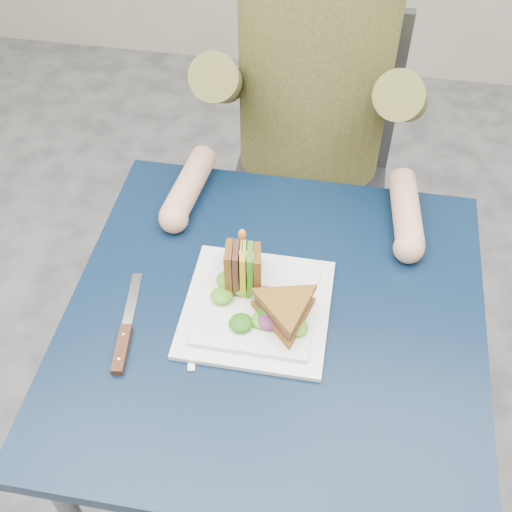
% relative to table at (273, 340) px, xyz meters
% --- Properties ---
extents(ground, '(4.00, 4.00, 0.00)m').
position_rel_table_xyz_m(ground, '(0.00, 0.00, -0.65)').
color(ground, '#505053').
rests_on(ground, ground).
extents(table, '(0.75, 0.75, 0.73)m').
position_rel_table_xyz_m(table, '(0.00, 0.00, 0.00)').
color(table, black).
rests_on(table, ground).
extents(chair, '(0.42, 0.40, 0.93)m').
position_rel_table_xyz_m(chair, '(0.00, 0.67, -0.11)').
color(chair, '#47474C').
rests_on(chair, ground).
extents(diner, '(0.54, 0.59, 0.74)m').
position_rel_table_xyz_m(diner, '(-0.00, 0.56, 0.26)').
color(diner, '#504F24').
rests_on(diner, chair).
extents(plate, '(0.26, 0.26, 0.02)m').
position_rel_table_xyz_m(plate, '(-0.03, 0.01, 0.09)').
color(plate, white).
rests_on(plate, table).
extents(sandwich_flat, '(0.19, 0.19, 0.05)m').
position_rel_table_xyz_m(sandwich_flat, '(0.02, -0.02, 0.12)').
color(sandwich_flat, brown).
rests_on(sandwich_flat, plate).
extents(sandwich_upright, '(0.09, 0.15, 0.15)m').
position_rel_table_xyz_m(sandwich_upright, '(-0.07, 0.05, 0.13)').
color(sandwich_upright, brown).
rests_on(sandwich_upright, plate).
extents(fork, '(0.05, 0.18, 0.01)m').
position_rel_table_xyz_m(fork, '(-0.14, -0.06, 0.08)').
color(fork, silver).
rests_on(fork, table).
extents(knife, '(0.05, 0.22, 0.02)m').
position_rel_table_xyz_m(knife, '(-0.25, -0.10, 0.09)').
color(knife, silver).
rests_on(knife, table).
extents(toothpick, '(0.01, 0.01, 0.06)m').
position_rel_table_xyz_m(toothpick, '(-0.07, 0.05, 0.20)').
color(toothpick, tan).
rests_on(toothpick, sandwich_upright).
extents(toothpick_frill, '(0.01, 0.01, 0.02)m').
position_rel_table_xyz_m(toothpick_frill, '(-0.07, 0.05, 0.23)').
color(toothpick_frill, orange).
rests_on(toothpick_frill, sandwich_upright).
extents(lettuce_spill, '(0.15, 0.13, 0.02)m').
position_rel_table_xyz_m(lettuce_spill, '(-0.03, 0.02, 0.11)').
color(lettuce_spill, '#337A14').
rests_on(lettuce_spill, plate).
extents(onion_ring, '(0.04, 0.04, 0.02)m').
position_rel_table_xyz_m(onion_ring, '(-0.02, 0.01, 0.11)').
color(onion_ring, '#9E4C7A').
rests_on(onion_ring, plate).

